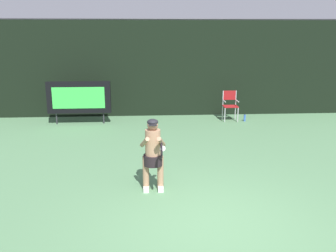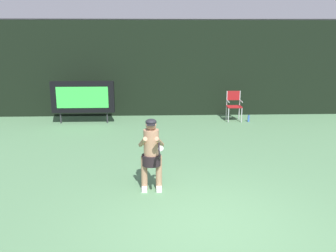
% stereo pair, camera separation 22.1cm
% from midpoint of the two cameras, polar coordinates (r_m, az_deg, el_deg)
% --- Properties ---
extents(ground, '(18.00, 22.00, 0.03)m').
position_cam_midpoint_polar(ground, '(6.43, 6.07, -15.63)').
color(ground, '#517C54').
extents(backdrop_screen, '(18.00, 0.12, 3.66)m').
position_cam_midpoint_polar(backdrop_screen, '(14.27, 0.36, 8.83)').
color(backdrop_screen, black).
rests_on(backdrop_screen, ground).
extents(scoreboard, '(2.20, 0.21, 1.50)m').
position_cam_midpoint_polar(scoreboard, '(13.37, -14.01, 4.29)').
color(scoreboard, black).
rests_on(scoreboard, ground).
extents(umpire_chair, '(0.52, 0.44, 1.08)m').
position_cam_midpoint_polar(umpire_chair, '(13.74, 9.08, 3.41)').
color(umpire_chair, '#B7B7BC').
rests_on(umpire_chair, ground).
extents(water_bottle, '(0.07, 0.07, 0.27)m').
position_cam_midpoint_polar(water_bottle, '(13.78, 11.27, 1.23)').
color(water_bottle, blue).
rests_on(water_bottle, ground).
extents(tennis_player, '(0.53, 0.61, 1.51)m').
position_cam_midpoint_polar(tennis_player, '(7.53, -3.17, -3.98)').
color(tennis_player, white).
rests_on(tennis_player, ground).
extents(tennis_racket, '(0.03, 0.60, 0.31)m').
position_cam_midpoint_polar(tennis_racket, '(6.93, -1.91, -3.73)').
color(tennis_racket, black).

